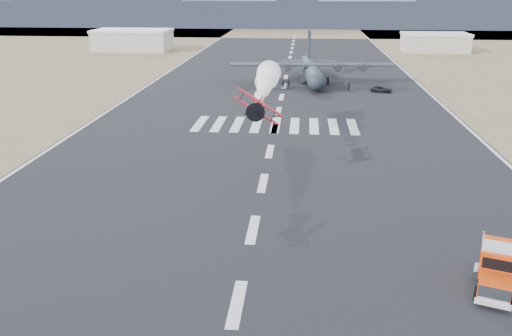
# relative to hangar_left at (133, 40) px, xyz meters

# --- Properties ---
(ground) EXTENTS (500.00, 500.00, 0.00)m
(ground) POSITION_rel_hangar_left_xyz_m (52.00, -145.00, -3.41)
(ground) COLOR black
(ground) RESTS_ON ground
(scrub_far) EXTENTS (500.00, 80.00, 0.00)m
(scrub_far) POSITION_rel_hangar_left_xyz_m (52.00, 85.00, -3.41)
(scrub_far) COLOR olive
(scrub_far) RESTS_ON ground
(runway_markings) EXTENTS (60.00, 260.00, 0.01)m
(runway_markings) POSITION_rel_hangar_left_xyz_m (52.00, -85.00, -3.40)
(runway_markings) COLOR silver
(runway_markings) RESTS_ON ground
(ridge_seg_b) EXTENTS (150.00, 50.00, 15.00)m
(ridge_seg_b) POSITION_rel_hangar_left_xyz_m (-78.00, 115.00, 4.09)
(ridge_seg_b) COLOR slate
(ridge_seg_b) RESTS_ON ground
(ridge_seg_c) EXTENTS (150.00, 50.00, 17.00)m
(ridge_seg_c) POSITION_rel_hangar_left_xyz_m (-13.00, 115.00, 5.09)
(ridge_seg_c) COLOR slate
(ridge_seg_c) RESTS_ON ground
(ridge_seg_d) EXTENTS (150.00, 50.00, 13.00)m
(ridge_seg_d) POSITION_rel_hangar_left_xyz_m (52.00, 115.00, 3.09)
(ridge_seg_d) COLOR slate
(ridge_seg_d) RESTS_ON ground
(ridge_seg_e) EXTENTS (150.00, 50.00, 15.00)m
(ridge_seg_e) POSITION_rel_hangar_left_xyz_m (117.00, 115.00, 4.09)
(ridge_seg_e) COLOR slate
(ridge_seg_e) RESTS_ON ground
(hangar_left) EXTENTS (24.50, 14.50, 6.70)m
(hangar_left) POSITION_rel_hangar_left_xyz_m (0.00, 0.00, 0.00)
(hangar_left) COLOR #B3AF9F
(hangar_left) RESTS_ON ground
(hangar_right) EXTENTS (20.50, 12.50, 5.90)m
(hangar_right) POSITION_rel_hangar_left_xyz_m (98.00, 5.00, -0.40)
(hangar_right) COLOR #B3AF9F
(hangar_right) RESTS_ON ground
(semi_truck) EXTENTS (4.50, 7.62, 3.37)m
(semi_truck) POSITION_rel_hangar_left_xyz_m (70.50, -141.15, -1.75)
(semi_truck) COLOR black
(semi_truck) RESTS_ON ground
(aerobatic_biplane) EXTENTS (4.96, 5.16, 4.23)m
(aerobatic_biplane) POSITION_rel_hangar_left_xyz_m (51.16, -119.09, 4.76)
(aerobatic_biplane) COLOR red
(smoke_trail) EXTENTS (3.64, 22.32, 3.64)m
(smoke_trail) POSITION_rel_hangar_left_xyz_m (51.02, -100.36, 4.90)
(smoke_trail) COLOR white
(transport_aircraft) EXTENTS (36.40, 29.95, 10.51)m
(transport_aircraft) POSITION_rel_hangar_left_xyz_m (57.91, -55.13, -0.70)
(transport_aircraft) COLOR #202830
(transport_aircraft) RESTS_ON ground
(support_vehicle) EXTENTS (4.66, 3.28, 1.18)m
(support_vehicle) POSITION_rel_hangar_left_xyz_m (72.01, -65.97, -2.82)
(support_vehicle) COLOR black
(support_vehicle) RESTS_ON ground
(crew_a) EXTENTS (0.65, 0.71, 1.57)m
(crew_a) POSITION_rel_hangar_left_xyz_m (57.64, -62.24, -2.62)
(crew_a) COLOR black
(crew_a) RESTS_ON ground
(crew_b) EXTENTS (0.69, 0.91, 1.67)m
(crew_b) POSITION_rel_hangar_left_xyz_m (65.54, -65.68, -2.57)
(crew_b) COLOR black
(crew_b) RESTS_ON ground
(crew_c) EXTENTS (1.16, 0.61, 1.74)m
(crew_c) POSITION_rel_hangar_left_xyz_m (47.68, -59.60, -2.54)
(crew_c) COLOR black
(crew_c) RESTS_ON ground
(crew_d) EXTENTS (1.00, 1.19, 1.80)m
(crew_d) POSITION_rel_hangar_left_xyz_m (61.49, -58.93, -2.51)
(crew_d) COLOR black
(crew_d) RESTS_ON ground
(crew_e) EXTENTS (0.90, 0.56, 1.83)m
(crew_e) POSITION_rel_hangar_left_xyz_m (46.25, -57.97, -2.49)
(crew_e) COLOR black
(crew_e) RESTS_ON ground
(crew_f) EXTENTS (1.60, 1.14, 1.66)m
(crew_f) POSITION_rel_hangar_left_xyz_m (51.95, -64.81, -2.58)
(crew_f) COLOR black
(crew_f) RESTS_ON ground
(crew_g) EXTENTS (0.66, 0.76, 1.89)m
(crew_g) POSITION_rel_hangar_left_xyz_m (65.47, -65.63, -2.46)
(crew_g) COLOR black
(crew_g) RESTS_ON ground
(crew_h) EXTENTS (0.63, 0.88, 1.65)m
(crew_h) POSITION_rel_hangar_left_xyz_m (53.18, -63.36, -2.58)
(crew_h) COLOR black
(crew_h) RESTS_ON ground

